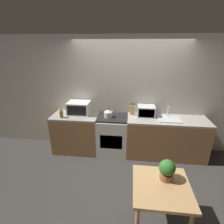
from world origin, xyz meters
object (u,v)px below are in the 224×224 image
at_px(kettle, 108,113).
at_px(stove_range, 113,135).
at_px(microwave, 79,108).
at_px(bottle, 61,114).
at_px(dining_table, 161,192).
at_px(toaster_oven, 146,111).

bearing_deg(kettle, stove_range, 16.30).
height_order(microwave, bottle, microwave).
bearing_deg(dining_table, kettle, 117.71).
bearing_deg(kettle, microwave, 169.91).
bearing_deg(stove_range, bottle, -170.99).
relative_size(bottle, toaster_oven, 0.56).
xyz_separation_m(microwave, bottle, (-0.32, -0.27, -0.06)).
xyz_separation_m(microwave, toaster_oven, (1.52, 0.04, -0.02)).
height_order(kettle, bottle, bottle).
bearing_deg(toaster_oven, stove_range, -169.69).
height_order(stove_range, dining_table, stove_range).
bearing_deg(toaster_oven, kettle, -169.00).
xyz_separation_m(stove_range, dining_table, (0.82, -1.77, 0.18)).
relative_size(kettle, microwave, 0.42).
xyz_separation_m(microwave, dining_table, (1.61, -1.86, -0.42)).
bearing_deg(toaster_oven, dining_table, -87.37).
xyz_separation_m(stove_range, bottle, (-1.10, -0.17, 0.53)).
bearing_deg(microwave, toaster_oven, 1.41).
bearing_deg(kettle, bottle, -171.68).
height_order(stove_range, bottle, bottle).
distance_m(kettle, dining_table, 2.00).
xyz_separation_m(kettle, dining_table, (0.91, -1.74, -0.37)).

